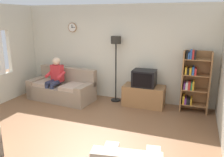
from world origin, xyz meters
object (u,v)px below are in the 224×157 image
object	(u,v)px
bookshelf	(194,80)
person_on_couch	(55,77)
tv	(144,78)
tv_stand	(144,96)
couch	(62,89)
floor_lamp	(116,51)

from	to	relation	value
bookshelf	person_on_couch	xyz separation A→B (m)	(-3.74, -0.50, -0.12)
tv	tv_stand	bearing A→B (deg)	90.00
tv_stand	bookshelf	world-z (taller)	bookshelf
tv_stand	couch	bearing A→B (deg)	-172.21
couch	floor_lamp	size ratio (longest dim) A/B	1.07
bookshelf	floor_lamp	size ratio (longest dim) A/B	0.85
bookshelf	couch	bearing A→B (deg)	-173.77
tv_stand	person_on_couch	distance (m)	2.57
couch	tv	distance (m)	2.42
bookshelf	person_on_couch	bearing A→B (deg)	-172.36
couch	tv	world-z (taller)	tv
couch	bookshelf	bearing A→B (deg)	6.23
couch	bookshelf	xyz separation A→B (m)	(3.60, 0.39, 0.50)
bookshelf	person_on_couch	distance (m)	3.78
bookshelf	floor_lamp	world-z (taller)	floor_lamp
tv_stand	person_on_couch	bearing A→B (deg)	-170.20
couch	tv_stand	world-z (taller)	couch
person_on_couch	couch	bearing A→B (deg)	37.47
couch	tv	bearing A→B (deg)	7.21
tv	floor_lamp	xyz separation A→B (m)	(-0.84, 0.12, 0.67)
tv_stand	tv	world-z (taller)	tv
person_on_couch	floor_lamp	bearing A→B (deg)	17.74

